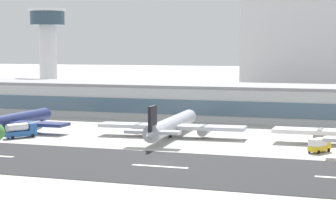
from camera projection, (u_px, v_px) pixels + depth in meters
name	position (u px, v px, depth m)	size (l,w,h in m)	color
ground_plane	(161.00, 163.00, 136.61)	(1400.00, 1400.00, 0.00)	#B2AFA8
runway_strip	(154.00, 166.00, 132.29)	(800.00, 35.34, 0.08)	#262628
runway_centreline_dash_4	(160.00, 166.00, 131.85)	(12.00, 1.20, 0.01)	white
terminal_building	(212.00, 101.00, 221.15)	(216.45, 28.05, 11.71)	#B7BABC
control_tower	(48.00, 43.00, 283.30)	(16.09, 16.09, 40.95)	silver
airliner_gold_tail_gate_0	(6.00, 122.00, 184.79)	(36.64, 45.85, 9.57)	navy
airliner_black_tail_gate_1	(171.00, 126.00, 174.50)	(40.39, 48.27, 10.08)	silver
service_box_truck_0	(319.00, 145.00, 149.69)	(4.85, 6.44, 3.25)	gold
service_fuel_truck_2	(21.00, 130.00, 173.99)	(6.56, 8.64, 3.95)	#23569E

